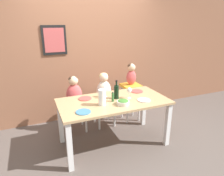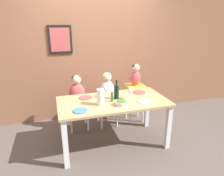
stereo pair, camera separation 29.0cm
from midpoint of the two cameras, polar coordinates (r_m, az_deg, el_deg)
ground_plane at (r=3.40m, az=2.85°, el=-15.43°), size 14.00×14.00×0.00m
wall_back at (r=3.99m, az=-2.67°, el=10.64°), size 10.00×0.09×2.70m
dining_table at (r=3.09m, az=3.04°, el=-5.36°), size 1.66×0.84×0.75m
chair_far_left at (r=3.66m, az=-7.46°, el=-5.87°), size 0.40×0.40×0.47m
chair_far_center at (r=3.77m, az=0.81°, el=-4.91°), size 0.40×0.40×0.47m
chair_right_highchair at (r=3.90m, az=8.68°, el=-1.56°), size 0.34×0.34×0.74m
person_child_left at (r=3.53m, az=-7.70°, el=-0.70°), size 0.28×0.19×0.55m
person_child_center at (r=3.65m, az=0.83°, el=0.13°), size 0.28×0.19×0.55m
person_baby_right at (r=3.79m, az=8.96°, el=4.05°), size 0.19×0.15×0.41m
wine_bottle at (r=3.08m, az=4.00°, el=-1.12°), size 0.08×0.08×0.30m
paper_towel_roll at (r=2.85m, az=-0.41°, el=-2.65°), size 0.10×0.10×0.24m
wine_glass_near at (r=3.09m, az=7.77°, el=-0.92°), size 0.07×0.07×0.18m
wine_glass_far at (r=3.14m, az=0.84°, el=-0.40°), size 0.07×0.07×0.18m
salad_bowl_large at (r=2.88m, az=5.64°, el=-4.21°), size 0.18×0.18×0.08m
dinner_plate_front_left at (r=2.71m, az=-6.03°, el=-6.50°), size 0.20×0.20×0.01m
dinner_plate_back_left at (r=3.15m, az=-4.97°, el=-2.77°), size 0.20×0.20×0.01m
dinner_plate_back_right at (r=3.43m, az=10.19°, el=-1.22°), size 0.20×0.20×0.01m
dinner_plate_front_right at (r=3.06m, az=11.79°, el=-3.77°), size 0.20×0.20×0.01m
condiment_bottle_hot_sauce at (r=2.99m, az=2.82°, el=-2.52°), size 0.04×0.04×0.16m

